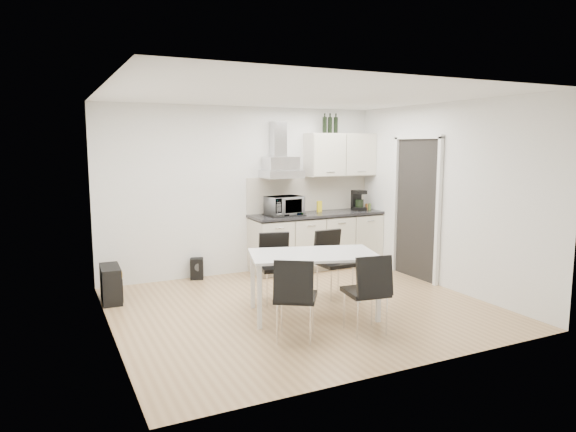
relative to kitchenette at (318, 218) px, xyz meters
name	(u,v)px	position (x,y,z in m)	size (l,w,h in m)	color
ground	(301,307)	(-1.19, -1.73, -0.83)	(4.50, 4.50, 0.00)	tan
wall_back	(243,191)	(-1.19, 0.27, 0.47)	(4.50, 0.10, 2.60)	white
wall_front	(407,228)	(-1.19, -3.73, 0.47)	(4.50, 0.10, 2.60)	white
wall_left	(107,215)	(-3.44, -1.73, 0.47)	(0.10, 4.00, 2.60)	white
wall_right	(444,196)	(1.06, -1.73, 0.47)	(0.10, 4.00, 2.60)	white
ceiling	(302,95)	(-1.19, -1.73, 1.77)	(4.50, 4.50, 0.00)	white
doorway	(416,209)	(1.02, -1.18, 0.22)	(0.08, 1.04, 2.10)	white
kitchenette	(318,218)	(0.00, 0.00, 0.00)	(2.22, 0.64, 2.52)	beige
dining_table	(313,259)	(-1.19, -2.03, -0.16)	(1.64, 1.21, 0.75)	white
chair_far_left	(277,268)	(-1.36, -1.38, -0.39)	(0.44, 0.50, 0.88)	black
chair_far_right	(335,264)	(-0.57, -1.51, -0.39)	(0.44, 0.50, 0.88)	black
chair_near_left	(296,298)	(-1.72, -2.63, -0.39)	(0.44, 0.50, 0.88)	black
chair_near_right	(365,293)	(-0.95, -2.79, -0.39)	(0.44, 0.50, 0.88)	black
guitar_amp	(111,284)	(-3.30, -0.45, -0.60)	(0.26, 0.57, 0.47)	black
floor_speaker	(197,269)	(-1.99, 0.17, -0.67)	(0.19, 0.17, 0.32)	black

